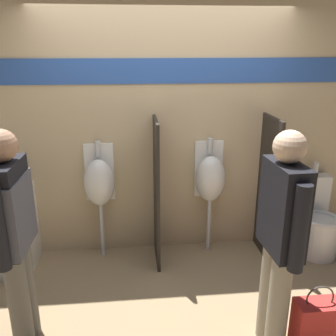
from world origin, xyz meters
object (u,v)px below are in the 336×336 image
(cell_phone, at_px, (5,193))
(person_with_lanyard, at_px, (280,236))
(toilet, at_px, (317,224))
(shopping_bag, at_px, (316,325))
(person_in_vest, at_px, (12,228))
(urinal_far, at_px, (210,179))
(urinal_near_counter, at_px, (99,182))

(cell_phone, xyz_separation_m, person_with_lanyard, (2.19, -1.15, 0.07))
(toilet, relative_size, shopping_bag, 1.78)
(toilet, bearing_deg, person_in_vest, -159.71)
(cell_phone, height_order, shopping_bag, cell_phone)
(person_with_lanyard, distance_m, shopping_bag, 0.77)
(urinal_far, height_order, toilet, urinal_far)
(person_with_lanyard, xyz_separation_m, shopping_bag, (0.31, -0.08, -0.71))
(urinal_far, relative_size, person_in_vest, 0.75)
(urinal_far, bearing_deg, person_with_lanyard, -82.14)
(toilet, bearing_deg, urinal_far, 171.13)
(cell_phone, distance_m, urinal_far, 2.01)
(person_in_vest, bearing_deg, person_with_lanyard, -95.24)
(urinal_far, height_order, person_in_vest, person_in_vest)
(person_in_vest, bearing_deg, cell_phone, 21.39)
(urinal_near_counter, bearing_deg, urinal_far, 0.00)
(person_in_vest, distance_m, person_with_lanyard, 1.84)
(urinal_near_counter, bearing_deg, person_in_vest, -112.22)
(toilet, bearing_deg, cell_phone, -178.69)
(toilet, relative_size, person_in_vest, 0.58)
(urinal_far, xyz_separation_m, shopping_bag, (0.50, -1.49, -0.62))
(urinal_near_counter, bearing_deg, shopping_bag, -42.13)
(person_in_vest, distance_m, shopping_bag, 2.28)
(person_in_vest, relative_size, person_with_lanyard, 1.00)
(urinal_near_counter, xyz_separation_m, shopping_bag, (1.64, -1.49, -0.62))
(urinal_far, distance_m, toilet, 1.26)
(urinal_near_counter, relative_size, toilet, 1.29)
(toilet, height_order, person_with_lanyard, person_with_lanyard)
(cell_phone, relative_size, shopping_bag, 0.26)
(cell_phone, xyz_separation_m, shopping_bag, (2.49, -1.24, -0.64))
(person_in_vest, xyz_separation_m, person_with_lanyard, (1.83, -0.20, -0.05))
(cell_phone, height_order, urinal_near_counter, urinal_near_counter)
(urinal_near_counter, relative_size, person_with_lanyard, 0.75)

